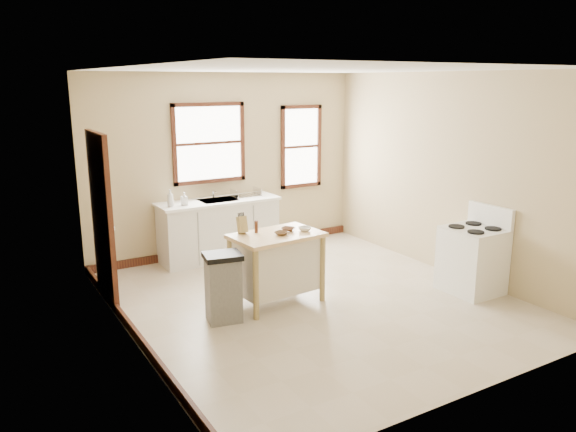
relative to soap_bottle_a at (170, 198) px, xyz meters
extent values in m
plane|color=#BDAE96|center=(1.07, -2.13, -1.04)|extent=(5.00, 5.00, 0.00)
plane|color=white|center=(1.07, -2.13, 1.76)|extent=(5.00, 5.00, 0.00)
cube|color=tan|center=(1.07, 0.37, 0.36)|extent=(4.50, 0.04, 2.80)
cube|color=tan|center=(-1.18, -2.13, 0.36)|extent=(0.04, 5.00, 2.80)
cube|color=tan|center=(3.32, -2.13, 0.36)|extent=(0.04, 5.00, 2.80)
cube|color=#35140E|center=(-1.14, -0.83, 0.01)|extent=(0.06, 0.90, 2.10)
cube|color=#35140E|center=(1.07, 0.34, -0.98)|extent=(4.50, 0.04, 0.12)
cube|color=#35140E|center=(-1.15, -2.13, -0.98)|extent=(0.04, 5.00, 0.12)
cylinder|color=silver|center=(0.77, 0.25, -0.01)|extent=(0.03, 0.03, 0.22)
imported|color=#B2B2B2|center=(0.00, 0.00, 0.00)|extent=(0.13, 0.13, 0.25)
imported|color=#B2B2B2|center=(0.20, -0.02, -0.03)|extent=(0.09, 0.09, 0.19)
cylinder|color=#462213|center=(0.46, -1.76, -0.09)|extent=(0.05, 0.05, 0.15)
imported|color=brown|center=(0.68, -2.00, -0.14)|extent=(0.21, 0.21, 0.04)
imported|color=brown|center=(0.84, -1.89, -0.14)|extent=(0.23, 0.23, 0.04)
imported|color=silver|center=(1.01, -1.99, -0.14)|extent=(0.16, 0.16, 0.05)
camera|label=1|loc=(-2.57, -7.61, 1.63)|focal=35.00mm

